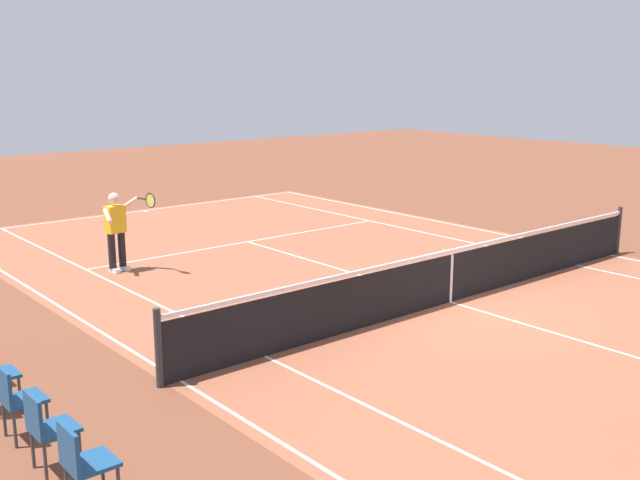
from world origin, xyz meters
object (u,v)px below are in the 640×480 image
Objects in this scene: tennis_net at (451,276)px; spectator_chair_1 at (46,425)px; spectator_chair_0 at (82,460)px; spectator_chair_2 at (16,396)px; tennis_player_near at (117,228)px; tennis_ball at (444,250)px.

spectator_chair_1 is at bearing 98.78° from tennis_net.
spectator_chair_0 and spectator_chair_2 have the same top height.
spectator_chair_2 is (0.91, 0.00, 0.00)m from spectator_chair_1.
tennis_player_near reaches higher than spectator_chair_2.
tennis_net is 6.88m from tennis_player_near.
tennis_player_near reaches higher than spectator_chair_0.
tennis_net reaches higher than spectator_chair_2.
tennis_player_near is at bearing 31.83° from tennis_net.
tennis_player_near is 7.31m from tennis_ball.
tennis_net is at bearing -81.22° from spectator_chair_1.
tennis_player_near is 1.93× the size of spectator_chair_2.
tennis_ball is at bearing -116.11° from tennis_player_near.
spectator_chair_0 is at bearing 180.00° from spectator_chair_1.
spectator_chair_0 is at bearing 152.74° from tennis_player_near.
tennis_player_near reaches higher than tennis_ball.
spectator_chair_0 is 1.00× the size of spectator_chair_1.
spectator_chair_0 is (-4.74, 10.60, 0.49)m from tennis_ball.
tennis_player_near is (5.83, 3.62, 0.44)m from tennis_net.
tennis_net is 7.80m from spectator_chair_1.
tennis_player_near is at bearing -27.26° from spectator_chair_0.
tennis_net is 3.94m from tennis_ball.
spectator_chair_1 is (-3.83, 10.60, 0.49)m from tennis_ball.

